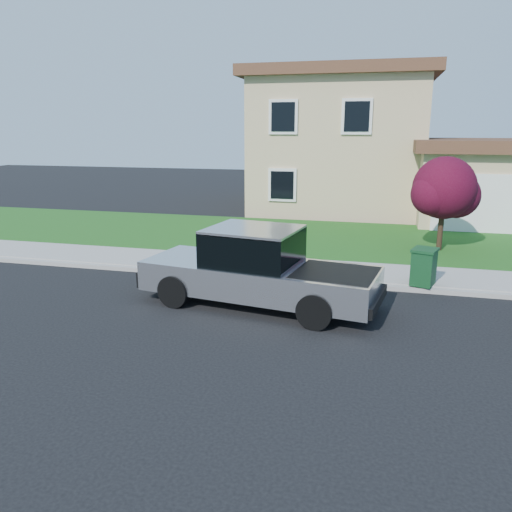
{
  "coord_description": "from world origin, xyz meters",
  "views": [
    {
      "loc": [
        2.17,
        -10.02,
        4.11
      ],
      "look_at": [
        -0.58,
        0.98,
        1.2
      ],
      "focal_mm": 35.0,
      "sensor_mm": 36.0,
      "label": 1
    }
  ],
  "objects_px": {
    "woman": "(285,261)",
    "ornamental_tree": "(445,191)",
    "trash_bin": "(424,266)",
    "pickup_truck": "(258,270)"
  },
  "relations": [
    {
      "from": "woman",
      "to": "ornamental_tree",
      "type": "bearing_deg",
      "value": -108.9
    },
    {
      "from": "woman",
      "to": "trash_bin",
      "type": "relative_size",
      "value": 1.75
    },
    {
      "from": "woman",
      "to": "trash_bin",
      "type": "distance_m",
      "value": 3.6
    },
    {
      "from": "ornamental_tree",
      "to": "trash_bin",
      "type": "bearing_deg",
      "value": -101.21
    },
    {
      "from": "ornamental_tree",
      "to": "trash_bin",
      "type": "relative_size",
      "value": 3.26
    },
    {
      "from": "ornamental_tree",
      "to": "trash_bin",
      "type": "distance_m",
      "value": 4.69
    },
    {
      "from": "pickup_truck",
      "to": "trash_bin",
      "type": "distance_m",
      "value": 4.46
    },
    {
      "from": "woman",
      "to": "ornamental_tree",
      "type": "distance_m",
      "value": 6.94
    },
    {
      "from": "woman",
      "to": "trash_bin",
      "type": "height_order",
      "value": "woman"
    },
    {
      "from": "woman",
      "to": "ornamental_tree",
      "type": "height_order",
      "value": "ornamental_tree"
    }
  ]
}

